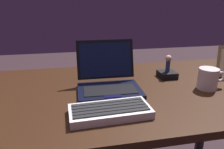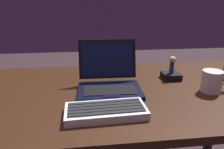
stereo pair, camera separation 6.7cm
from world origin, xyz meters
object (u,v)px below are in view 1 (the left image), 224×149
figurine_stand (167,74)px  coffee_mug (208,79)px  external_keyboard (110,111)px  laptop_front (108,80)px  figurine (168,62)px

figurine_stand → coffee_mug: coffee_mug is taller
external_keyboard → figurine_stand: bearing=41.1°
laptop_front → figurine: bearing=15.8°
external_keyboard → figurine_stand: same height
figurine → coffee_mug: figurine is taller
external_keyboard → figurine: size_ratio=3.28×
external_keyboard → figurine: bearing=41.1°
laptop_front → external_keyboard: (-0.04, -0.23, -0.03)m
laptop_front → figurine_stand: (0.34, 0.10, -0.03)m
figurine → coffee_mug: 0.22m
laptop_front → coffee_mug: bearing=-10.1°
laptop_front → figurine: size_ratio=3.18×
external_keyboard → coffee_mug: 0.52m
figurine → figurine_stand: bearing=-90.0°
figurine_stand → external_keyboard: bearing=-138.9°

